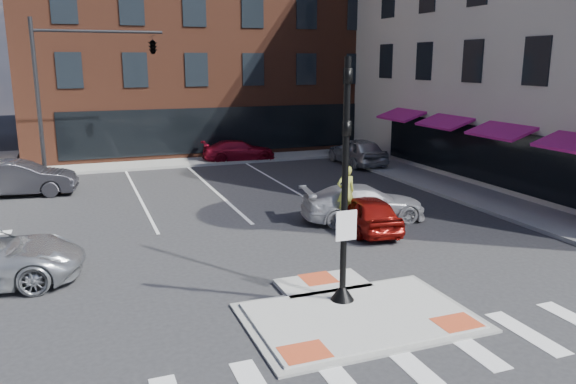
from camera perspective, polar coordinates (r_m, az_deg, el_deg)
name	(u,v)px	position (r m, az deg, el deg)	size (l,w,h in m)	color
ground	(349,310)	(14.23, 6.25, -11.85)	(120.00, 120.00, 0.00)	#28282B
refuge_island	(354,313)	(14.00, 6.74, -12.07)	(5.40, 4.65, 0.13)	gray
sidewalk_e	(457,189)	(27.86, 16.79, 0.30)	(3.00, 24.00, 0.15)	gray
sidewalk_n	(232,159)	(35.12, -5.75, 3.36)	(26.00, 3.00, 0.15)	gray
building_n	(194,37)	(44.38, -9.51, 15.29)	(24.40, 18.40, 15.50)	#572A1B
building_far_left	(90,71)	(63.48, -19.48, 11.50)	(10.00, 12.00, 10.00)	slate
building_far_right	(208,61)	(67.13, -8.18, 13.00)	(12.00, 12.00, 12.00)	brown
signal_pole	(344,214)	(13.75, 5.74, -2.26)	(0.60, 0.60, 5.98)	black
mast_arm_signal	(123,57)	(29.55, -16.43, 13.03)	(6.10, 2.24, 8.00)	black
red_sedan	(366,213)	(20.47, 7.96, -2.09)	(1.56, 3.88, 1.32)	maroon
white_pickup	(363,203)	(21.69, 7.68, -1.13)	(1.94, 4.77, 1.39)	silver
bg_car_dark	(20,178)	(28.28, -25.59, 1.25)	(1.69, 4.86, 1.60)	#26262B
bg_car_silver	(357,151)	(33.40, 7.05, 4.12)	(1.93, 4.79, 1.63)	#B1B4B8
bg_car_red	(239,151)	(34.64, -5.04, 4.20)	(1.81, 4.45, 1.29)	maroon
cyclist	(345,208)	(20.51, 5.85, -1.61)	(0.71, 1.91, 2.36)	#3F3F44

